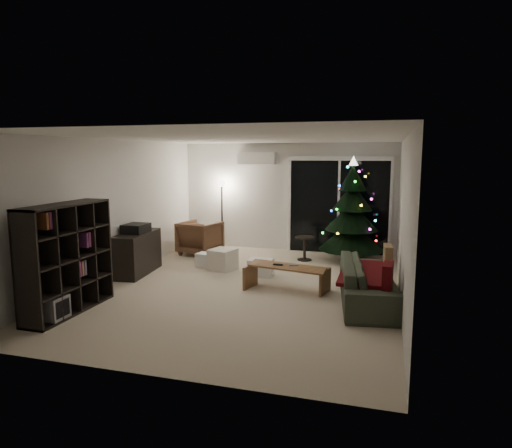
{
  "coord_description": "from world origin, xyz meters",
  "views": [
    {
      "loc": [
        2.25,
        -7.14,
        2.22
      ],
      "look_at": [
        0.1,
        0.3,
        1.05
      ],
      "focal_mm": 32.0,
      "sensor_mm": 36.0,
      "label": 1
    }
  ],
  "objects": [
    {
      "name": "coffee_table",
      "position": [
        0.71,
        0.03,
        0.21
      ],
      "size": [
        1.39,
        0.73,
        0.42
      ],
      "primitive_type": null,
      "rotation": [
        0.0,
        0.0,
        -0.21
      ],
      "color": "brown",
      "rests_on": "floor"
    },
    {
      "name": "cardboard_box_b",
      "position": [
        0.04,
        0.81,
        0.16
      ],
      "size": [
        0.46,
        0.35,
        0.31
      ],
      "primitive_type": "cube",
      "rotation": [
        0.0,
        0.0,
        0.03
      ],
      "color": "white",
      "rests_on": "floor"
    },
    {
      "name": "remote_b",
      "position": [
        0.81,
        0.08,
        0.43
      ],
      "size": [
        0.16,
        0.09,
        0.02
      ],
      "primitive_type": "cube",
      "rotation": [
        0.0,
        0.0,
        0.35
      ],
      "color": "slate",
      "rests_on": "coffee_table"
    },
    {
      "name": "media_cabinet",
      "position": [
        -2.25,
        0.33,
        0.39
      ],
      "size": [
        0.6,
        1.29,
        0.78
      ],
      "primitive_type": "cube",
      "rotation": [
        0.0,
        0.0,
        0.1
      ],
      "color": "black",
      "rests_on": "floor"
    },
    {
      "name": "ottoman",
      "position": [
        -0.79,
        1.04,
        0.2
      ],
      "size": [
        0.56,
        0.56,
        0.41
      ],
      "primitive_type": "cube",
      "rotation": [
        0.0,
        0.0,
        -0.29
      ],
      "color": "beige",
      "rests_on": "floor"
    },
    {
      "name": "sofa",
      "position": [
        2.05,
        -0.21,
        0.31
      ],
      "size": [
        1.11,
        2.24,
        0.63
      ],
      "primitive_type": "imported",
      "rotation": [
        0.0,
        0.0,
        1.7
      ],
      "color": "#47513D",
      "rests_on": "floor"
    },
    {
      "name": "remote_a",
      "position": [
        0.56,
        0.03,
        0.43
      ],
      "size": [
        0.17,
        0.05,
        0.02
      ],
      "primitive_type": "cube",
      "color": "black",
      "rests_on": "coffee_table"
    },
    {
      "name": "cushion_a",
      "position": [
        2.3,
        0.44,
        0.57
      ],
      "size": [
        0.16,
        0.42,
        0.41
      ],
      "primitive_type": "cube",
      "rotation": [
        0.0,
        0.0,
        0.09
      ],
      "color": "brown",
      "rests_on": "sofa"
    },
    {
      "name": "side_table",
      "position": [
        0.6,
        2.29,
        0.26
      ],
      "size": [
        0.53,
        0.53,
        0.51
      ],
      "primitive_type": "cylinder",
      "rotation": [
        0.0,
        0.0,
        0.38
      ],
      "color": "black",
      "rests_on": "floor"
    },
    {
      "name": "room",
      "position": [
        0.46,
        1.49,
        1.02
      ],
      "size": [
        6.5,
        7.51,
        2.6
      ],
      "color": "beige",
      "rests_on": "ground"
    },
    {
      "name": "stereo",
      "position": [
        -2.25,
        0.33,
        0.87
      ],
      "size": [
        0.4,
        0.47,
        0.17
      ],
      "primitive_type": "cube",
      "color": "black",
      "rests_on": "media_cabinet"
    },
    {
      "name": "cardboard_box_a",
      "position": [
        -1.19,
        1.18,
        0.14
      ],
      "size": [
        0.42,
        0.34,
        0.27
      ],
      "primitive_type": "cube",
      "rotation": [
        0.0,
        0.0,
        -0.13
      ],
      "color": "white",
      "rests_on": "floor"
    },
    {
      "name": "sofa_throw",
      "position": [
        1.95,
        -0.21,
        0.45
      ],
      "size": [
        0.67,
        1.55,
        0.05
      ],
      "primitive_type": "cube",
      "color": "#3C0E10",
      "rests_on": "sofa"
    },
    {
      "name": "christmas_tree",
      "position": [
        1.55,
        2.49,
        1.1
      ],
      "size": [
        1.79,
        1.79,
        2.2
      ],
      "primitive_type": "cone",
      "rotation": [
        0.0,
        0.0,
        0.41
      ],
      "color": "black",
      "rests_on": "floor"
    },
    {
      "name": "bookshelf",
      "position": [
        -2.25,
        -1.84,
        0.78
      ],
      "size": [
        0.83,
        1.6,
        1.56
      ],
      "primitive_type": null,
      "rotation": [
        0.0,
        0.0,
        0.3
      ],
      "color": "black",
      "rests_on": "floor"
    },
    {
      "name": "armchair",
      "position": [
        -1.77,
        2.22,
        0.38
      ],
      "size": [
        0.96,
        0.97,
        0.76
      ],
      "primitive_type": "imported",
      "rotation": [
        0.0,
        0.0,
        2.94
      ],
      "color": "brown",
      "rests_on": "floor"
    },
    {
      "name": "cushion_b",
      "position": [
        2.3,
        -0.86,
        0.57
      ],
      "size": [
        0.15,
        0.42,
        0.41
      ],
      "primitive_type": "cube",
      "rotation": [
        0.0,
        0.0,
        -0.07
      ],
      "color": "#3C0E10",
      "rests_on": "sofa"
    },
    {
      "name": "floor_lamp",
      "position": [
        -1.52,
        2.97,
        0.8
      ],
      "size": [
        0.26,
        0.26,
        1.6
      ],
      "primitive_type": "cylinder",
      "color": "black",
      "rests_on": "floor"
    }
  ]
}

